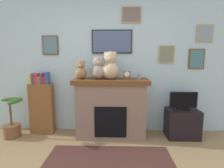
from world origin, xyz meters
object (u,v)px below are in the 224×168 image
object	(u,v)px
teddy_bear_cream	(110,67)
potted_plant	(11,122)
bookshelf	(42,106)
candle_jar	(139,77)
television	(183,101)
teddy_bear_tan	(98,69)
mantel_clock	(127,75)
fireplace	(111,107)
tv_stand	(182,123)
teddy_bear_grey	(81,71)

from	to	relation	value
teddy_bear_cream	potted_plant	bearing A→B (deg)	-176.37
bookshelf	candle_jar	distance (m)	1.92
television	teddy_bear_tan	size ratio (longest dim) A/B	1.21
mantel_clock	potted_plant	bearing A→B (deg)	-176.90
fireplace	teddy_bear_tan	bearing A→B (deg)	-175.35
fireplace	tv_stand	bearing A→B (deg)	-1.58
fireplace	television	size ratio (longest dim) A/B	2.75
television	teddy_bear_tan	world-z (taller)	teddy_bear_tan
fireplace	potted_plant	size ratio (longest dim) A/B	1.73
fireplace	teddy_bear_cream	distance (m)	0.75
television	teddy_bear_tan	bearing A→B (deg)	179.29
fireplace	potted_plant	bearing A→B (deg)	-175.82
fireplace	tv_stand	size ratio (longest dim) A/B	2.37
television	mantel_clock	xyz separation A→B (m)	(-1.02, 0.02, 0.47)
tv_stand	mantel_clock	world-z (taller)	mantel_clock
fireplace	candle_jar	xyz separation A→B (m)	(0.50, -0.02, 0.58)
bookshelf	fireplace	bearing A→B (deg)	-2.76
teddy_bear_grey	television	bearing A→B (deg)	-0.59
teddy_bear_tan	teddy_bear_cream	xyz separation A→B (m)	(0.21, -0.00, 0.04)
potted_plant	teddy_bear_grey	xyz separation A→B (m)	(1.29, 0.12, 0.93)
fireplace	mantel_clock	xyz separation A→B (m)	(0.28, -0.02, 0.60)
television	tv_stand	bearing A→B (deg)	90.00
fireplace	mantel_clock	bearing A→B (deg)	-3.90
television	teddy_bear_cream	size ratio (longest dim) A/B	0.99
candle_jar	teddy_bear_cream	bearing A→B (deg)	-179.93
candle_jar	tv_stand	bearing A→B (deg)	-1.30
fireplace	mantel_clock	world-z (taller)	mantel_clock
potted_plant	television	xyz separation A→B (m)	(3.14, 0.10, 0.38)
tv_stand	mantel_clock	xyz separation A→B (m)	(-1.02, 0.02, 0.88)
tv_stand	candle_jar	distance (m)	1.17
potted_plant	mantel_clock	size ratio (longest dim) A/B	5.32
tv_stand	candle_jar	xyz separation A→B (m)	(-0.80, 0.02, 0.86)
fireplace	television	distance (m)	1.31
fireplace	teddy_bear_tan	distance (m)	0.75
teddy_bear_tan	bookshelf	bearing A→B (deg)	175.73
tv_stand	candle_jar	bearing A→B (deg)	178.70
fireplace	candle_jar	world-z (taller)	candle_jar
tv_stand	teddy_bear_tan	world-z (taller)	teddy_bear_tan
fireplace	bookshelf	distance (m)	1.33
bookshelf	teddy_bear_tan	world-z (taller)	teddy_bear_tan
potted_plant	mantel_clock	xyz separation A→B (m)	(2.12, 0.11, 0.85)
potted_plant	tv_stand	world-z (taller)	potted_plant
potted_plant	teddy_bear_tan	size ratio (longest dim) A/B	1.92
bookshelf	mantel_clock	size ratio (longest dim) A/B	8.13
teddy_bear_tan	teddy_bear_grey	bearing A→B (deg)	179.98
mantel_clock	teddy_bear_cream	xyz separation A→B (m)	(-0.29, 0.00, 0.15)
tv_stand	bookshelf	bearing A→B (deg)	177.83
television	candle_jar	distance (m)	0.92
teddy_bear_grey	teddy_bear_tan	distance (m)	0.32
bookshelf	tv_stand	xyz separation A→B (m)	(2.63, -0.10, -0.28)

